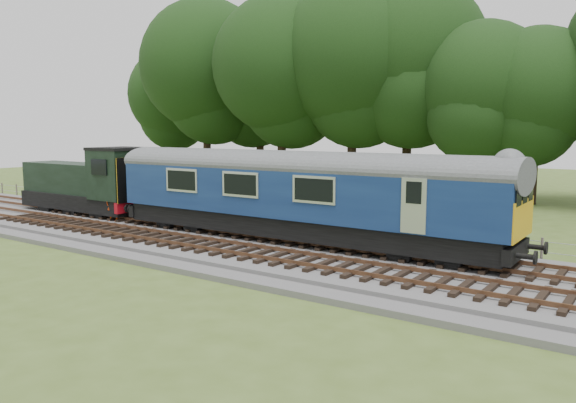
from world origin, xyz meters
The scene contains 9 objects.
ground centered at (0.00, 0.00, 0.00)m, with size 120.00×120.00×0.00m, color #445A21.
ballast centered at (0.00, 0.00, 0.17)m, with size 70.00×7.00×0.35m, color #4C4C4F.
track_north centered at (0.00, 1.40, 0.42)m, with size 67.20×2.40×0.21m.
track_south centered at (0.00, -1.60, 0.42)m, with size 67.20×2.40×0.21m.
fence centered at (0.00, 4.50, 0.00)m, with size 64.00×0.12×1.00m, color #6B6054, non-canonical shape.
tree_line centered at (0.00, 22.00, 0.00)m, with size 70.00×8.00×18.00m, color black, non-canonical shape.
dmu_railcar centered at (-1.09, 1.40, 2.61)m, with size 18.05×2.86×3.88m.
shunter_loco centered at (-15.02, 1.40, 1.97)m, with size 8.91×2.60×3.38m.
worker centered at (-11.67, 0.37, 1.32)m, with size 0.71×0.47×1.95m, color #FF470D.
Camera 1 is at (11.90, -17.93, 5.05)m, focal length 35.00 mm.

